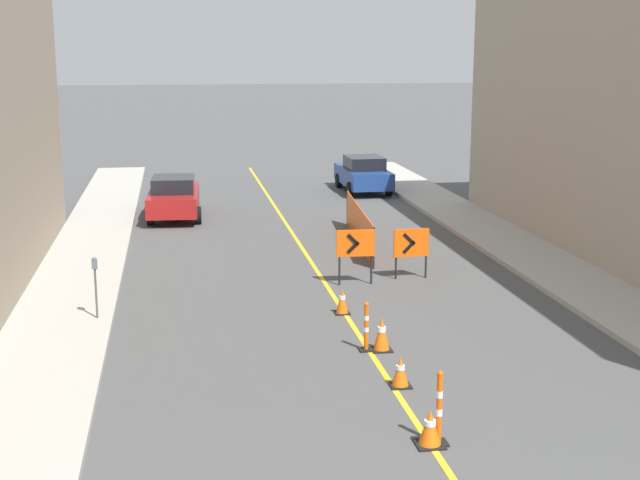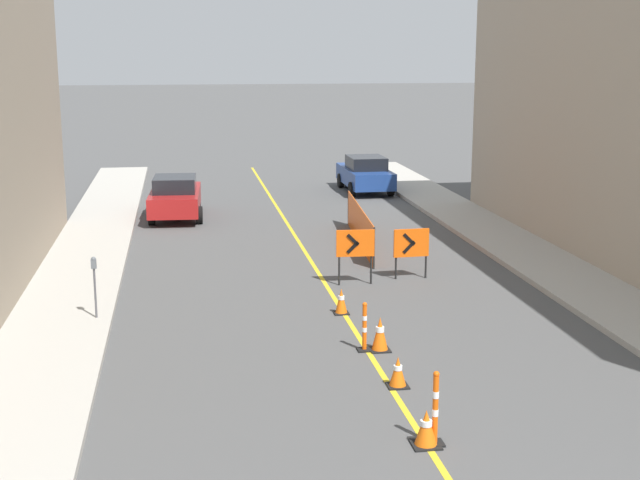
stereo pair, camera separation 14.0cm
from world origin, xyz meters
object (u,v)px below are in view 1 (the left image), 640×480
(traffic_cone_third, at_px, (400,372))
(parked_car_curb_mid, at_px, (363,174))
(traffic_cone_second, at_px, (430,428))
(arrow_barricade_secondary, at_px, (411,245))
(traffic_cone_fourth, at_px, (382,334))
(parked_car_curb_near, at_px, (174,197))
(delineator_post_front, at_px, (439,412))
(parking_meter_near_curb, at_px, (95,275))
(arrow_barricade_primary, at_px, (356,246))
(delineator_post_rear, at_px, (366,330))
(traffic_cone_fifth, at_px, (342,301))

(traffic_cone_third, bearing_deg, parked_car_curb_mid, 79.68)
(traffic_cone_second, height_order, arrow_barricade_secondary, arrow_barricade_secondary)
(arrow_barricade_secondary, bearing_deg, parked_car_curb_mid, 79.54)
(traffic_cone_fourth, xyz_separation_m, parked_car_curb_near, (-4.27, 15.83, 0.43))
(traffic_cone_fourth, xyz_separation_m, delineator_post_front, (-0.13, -4.60, 0.18))
(traffic_cone_second, distance_m, parking_meter_near_curb, 9.49)
(traffic_cone_fourth, xyz_separation_m, parking_meter_near_curb, (-6.09, 2.84, 0.81))
(traffic_cone_third, bearing_deg, traffic_cone_fourth, 86.67)
(traffic_cone_fourth, xyz_separation_m, arrow_barricade_primary, (0.52, 5.34, 0.71))
(traffic_cone_third, distance_m, traffic_cone_fourth, 2.06)
(arrow_barricade_secondary, bearing_deg, delineator_post_front, -106.00)
(traffic_cone_fourth, distance_m, parked_car_curb_near, 16.40)
(parked_car_curb_mid, bearing_deg, delineator_post_rear, -102.66)
(traffic_cone_second, distance_m, traffic_cone_fifth, 7.37)
(traffic_cone_second, height_order, parked_car_curb_mid, parked_car_curb_mid)
(traffic_cone_third, height_order, delineator_post_front, delineator_post_front)
(traffic_cone_second, relative_size, traffic_cone_fourth, 0.83)
(parking_meter_near_curb, bearing_deg, arrow_barricade_secondary, 19.30)
(arrow_barricade_primary, xyz_separation_m, arrow_barricade_secondary, (1.65, 0.39, -0.11))
(traffic_cone_fourth, xyz_separation_m, arrow_barricade_secondary, (2.17, 5.73, 0.59))
(traffic_cone_third, height_order, delineator_post_rear, delineator_post_rear)
(traffic_cone_second, distance_m, traffic_cone_fourth, 4.63)
(traffic_cone_third, relative_size, parking_meter_near_curb, 0.41)
(parking_meter_near_curb, bearing_deg, traffic_cone_second, -52.13)
(parking_meter_near_curb, bearing_deg, delineator_post_rear, -25.94)
(arrow_barricade_secondary, bearing_deg, traffic_cone_fourth, -114.17)
(traffic_cone_fourth, distance_m, delineator_post_front, 4.60)
(traffic_cone_fifth, height_order, arrow_barricade_primary, arrow_barricade_primary)
(traffic_cone_second, bearing_deg, parking_meter_near_curb, 127.87)
(traffic_cone_third, xyz_separation_m, parking_meter_near_curb, (-5.97, 4.90, 0.88))
(traffic_cone_second, bearing_deg, traffic_cone_fifth, 90.33)
(arrow_barricade_primary, xyz_separation_m, parked_car_curb_mid, (3.52, 15.46, -0.27))
(delineator_post_rear, height_order, parked_car_curb_mid, parked_car_curb_mid)
(traffic_cone_fourth, bearing_deg, arrow_barricade_primary, 84.40)
(traffic_cone_third, xyz_separation_m, arrow_barricade_primary, (0.64, 7.40, 0.78))
(delineator_post_rear, bearing_deg, arrow_barricade_secondary, 66.29)
(arrow_barricade_primary, bearing_deg, delineator_post_front, -90.82)
(traffic_cone_fifth, bearing_deg, delineator_post_front, -88.49)
(delineator_post_front, bearing_deg, arrow_barricade_secondary, 77.40)
(traffic_cone_fifth, xyz_separation_m, arrow_barricade_secondary, (2.50, 2.98, 0.65))
(delineator_post_front, xyz_separation_m, arrow_barricade_secondary, (2.31, 10.33, 0.41))
(traffic_cone_fourth, height_order, traffic_cone_fifth, traffic_cone_fourth)
(traffic_cone_fourth, bearing_deg, traffic_cone_second, -93.54)
(traffic_cone_fifth, bearing_deg, traffic_cone_second, -89.67)
(arrow_barricade_secondary, bearing_deg, arrow_barricade_primary, -170.08)
(delineator_post_front, xyz_separation_m, arrow_barricade_primary, (0.66, 9.94, 0.53))
(traffic_cone_third, xyz_separation_m, delineator_post_rear, (-0.21, 2.10, 0.16))
(traffic_cone_fifth, distance_m, arrow_barricade_primary, 2.84)
(traffic_cone_fifth, relative_size, parked_car_curb_near, 0.14)
(delineator_post_front, height_order, parked_car_curb_near, parked_car_curb_near)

